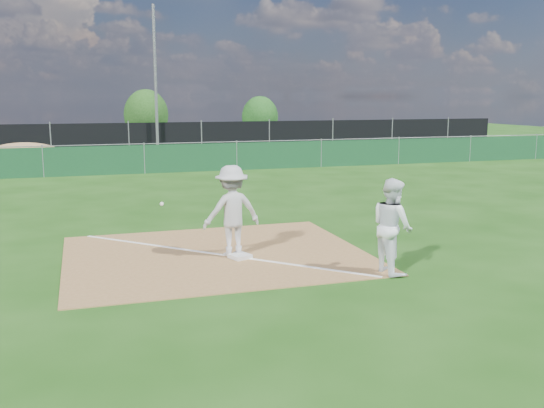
{
  "coord_description": "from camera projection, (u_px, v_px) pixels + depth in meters",
  "views": [
    {
      "loc": [
        -2.54,
        -10.8,
        3.2
      ],
      "look_at": [
        1.2,
        1.0,
        1.0
      ],
      "focal_mm": 40.0,
      "sensor_mm": 36.0,
      "label": 1
    }
  ],
  "objects": [
    {
      "name": "ground",
      "position": [
        160.0,
        191.0,
        20.84
      ],
      "size": [
        90.0,
        90.0,
        0.0
      ],
      "primitive_type": "plane",
      "color": "#18450E",
      "rests_on": "ground"
    },
    {
      "name": "black_fence",
      "position": [
        129.0,
        139.0,
        32.89
      ],
      "size": [
        46.0,
        0.04,
        1.8
      ],
      "primitive_type": "cube",
      "color": "black",
      "rests_on": "ground"
    },
    {
      "name": "light_pole",
      "position": [
        156.0,
        81.0,
        32.51
      ],
      "size": [
        0.16,
        0.16,
        8.0
      ],
      "primitive_type": "cylinder",
      "color": "slate",
      "rests_on": "ground"
    },
    {
      "name": "tree_mid",
      "position": [
        146.0,
        115.0,
        43.23
      ],
      "size": [
        3.14,
        3.14,
        3.72
      ],
      "color": "#382316",
      "rests_on": "ground"
    },
    {
      "name": "foul_line",
      "position": [
        216.0,
        254.0,
        12.39
      ],
      "size": [
        5.01,
        5.01,
        0.01
      ],
      "primitive_type": "cube",
      "rotation": [
        0.0,
        0.0,
        0.79
      ],
      "color": "white",
      "rests_on": "infield_dirt"
    },
    {
      "name": "play_at_first",
      "position": [
        232.0,
        211.0,
        12.15
      ],
      "size": [
        2.08,
        0.82,
        1.84
      ],
      "color": "silver",
      "rests_on": "infield_dirt"
    },
    {
      "name": "car_left",
      "position": [
        30.0,
        140.0,
        35.02
      ],
      "size": [
        4.22,
        1.72,
        1.43
      ],
      "primitive_type": "imported",
      "rotation": [
        0.0,
        0.0,
        1.56
      ],
      "color": "#A0A2A7",
      "rests_on": "parking_lot"
    },
    {
      "name": "dirt_mound",
      "position": [
        24.0,
        156.0,
        27.23
      ],
      "size": [
        3.38,
        2.6,
        1.17
      ],
      "primitive_type": "ellipsoid",
      "color": "#9E784C",
      "rests_on": "ground"
    },
    {
      "name": "car_right",
      "position": [
        211.0,
        136.0,
        39.52
      ],
      "size": [
        4.88,
        3.33,
        1.31
      ],
      "primitive_type": "imported",
      "rotation": [
        0.0,
        0.0,
        1.2
      ],
      "color": "black",
      "rests_on": "parking_lot"
    },
    {
      "name": "parking_lot",
      "position": [
        123.0,
        149.0,
        37.74
      ],
      "size": [
        46.0,
        9.0,
        0.01
      ],
      "primitive_type": "cube",
      "color": "black",
      "rests_on": "ground"
    },
    {
      "name": "first_base",
      "position": [
        240.0,
        256.0,
        12.08
      ],
      "size": [
        0.48,
        0.48,
        0.08
      ],
      "primitive_type": "cube",
      "rotation": [
        0.0,
        0.0,
        0.38
      ],
      "color": "silver",
      "rests_on": "infield_dirt"
    },
    {
      "name": "infield_dirt",
      "position": [
        216.0,
        255.0,
        12.39
      ],
      "size": [
        6.0,
        5.0,
        0.02
      ],
      "primitive_type": "cube",
      "color": "olive",
      "rests_on": "ground"
    },
    {
      "name": "tree_right",
      "position": [
        260.0,
        117.0,
        45.92
      ],
      "size": [
        2.74,
        2.74,
        3.24
      ],
      "color": "#382316",
      "rests_on": "ground"
    },
    {
      "name": "green_fence",
      "position": [
        144.0,
        159.0,
        25.43
      ],
      "size": [
        44.0,
        0.05,
        1.2
      ],
      "primitive_type": "cube",
      "color": "#103D20",
      "rests_on": "ground"
    },
    {
      "name": "runner",
      "position": [
        392.0,
        226.0,
        11.02
      ],
      "size": [
        0.71,
        0.89,
        1.76
      ],
      "primitive_type": "imported",
      "rotation": [
        0.0,
        0.0,
        1.63
      ],
      "color": "white",
      "rests_on": "ground"
    },
    {
      "name": "car_mid",
      "position": [
        133.0,
        136.0,
        37.78
      ],
      "size": [
        4.68,
        2.08,
        1.49
      ],
      "primitive_type": "imported",
      "rotation": [
        0.0,
        0.0,
        1.68
      ],
      "color": "black",
      "rests_on": "parking_lot"
    }
  ]
}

